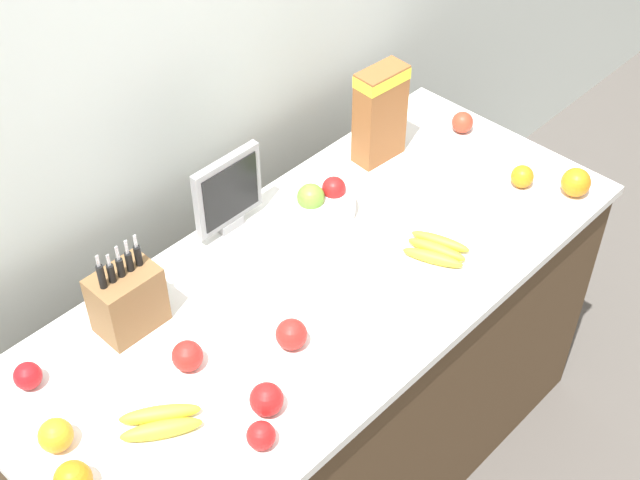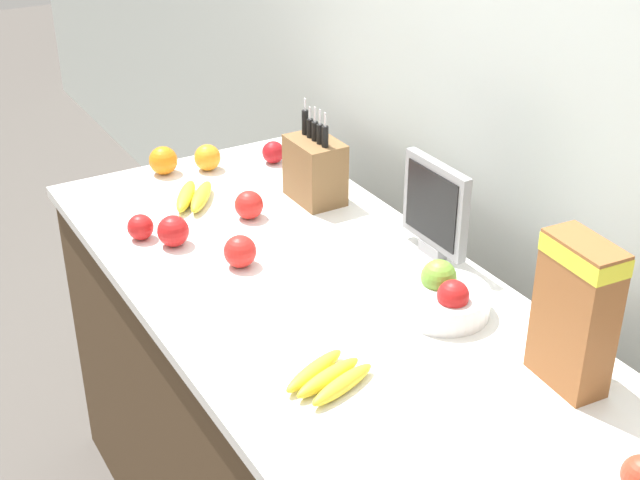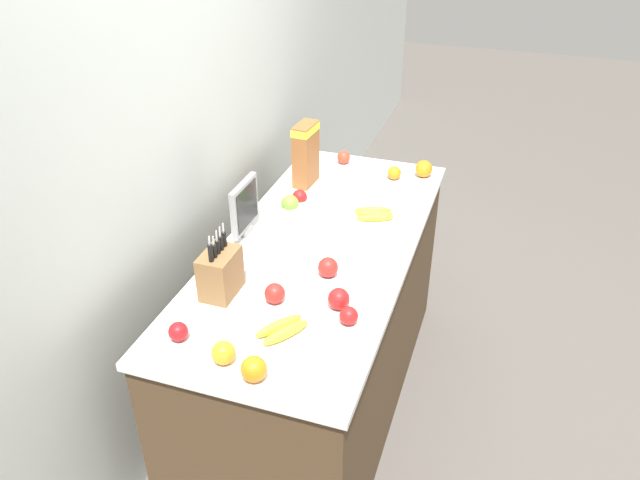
{
  "view_description": "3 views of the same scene",
  "coord_description": "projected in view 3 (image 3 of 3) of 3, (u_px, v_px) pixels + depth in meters",
  "views": [
    {
      "loc": [
        -1.21,
        -1.15,
        2.6
      ],
      "look_at": [
        0.05,
        0.05,
        0.99
      ],
      "focal_mm": 50.0,
      "sensor_mm": 36.0,
      "label": 1
    },
    {
      "loc": [
        1.48,
        -0.88,
        1.99
      ],
      "look_at": [
        -0.04,
        0.01,
        1.04
      ],
      "focal_mm": 50.0,
      "sensor_mm": 36.0,
      "label": 2
    },
    {
      "loc": [
        -2.11,
        -0.71,
        2.31
      ],
      "look_at": [
        -0.09,
        -0.03,
        1.0
      ],
      "focal_mm": 35.0,
      "sensor_mm": 36.0,
      "label": 3
    }
  ],
  "objects": [
    {
      "name": "knife_block",
      "position": [
        220.0,
        273.0,
        2.28
      ],
      "size": [
        0.17,
        0.11,
        0.28
      ],
      "color": "brown",
      "rests_on": "counter"
    },
    {
      "name": "orange_front_left",
      "position": [
        424.0,
        169.0,
        3.14
      ],
      "size": [
        0.09,
        0.09,
        0.09
      ],
      "primitive_type": "sphere",
      "color": "orange",
      "rests_on": "counter"
    },
    {
      "name": "apple_rear",
      "position": [
        178.0,
        332.0,
        2.08
      ],
      "size": [
        0.07,
        0.07,
        0.07
      ],
      "primitive_type": "sphere",
      "color": "#A31419",
      "rests_on": "counter"
    },
    {
      "name": "apple_leftmost",
      "position": [
        275.0,
        293.0,
        2.26
      ],
      "size": [
        0.08,
        0.08,
        0.08
      ],
      "primitive_type": "sphere",
      "color": "red",
      "rests_on": "counter"
    },
    {
      "name": "apple_near_bananas",
      "position": [
        339.0,
        299.0,
        2.23
      ],
      "size": [
        0.08,
        0.08,
        0.08
      ],
      "primitive_type": "sphere",
      "color": "red",
      "rests_on": "counter"
    },
    {
      "name": "ground_plane",
      "position": [
        320.0,
        399.0,
        3.11
      ],
      "size": [
        14.0,
        14.0,
        0.0
      ],
      "primitive_type": "plane",
      "color": "#514C47"
    },
    {
      "name": "counter",
      "position": [
        320.0,
        328.0,
        2.86
      ],
      "size": [
        1.81,
        0.78,
        0.92
      ],
      "color": "#4C3823",
      "rests_on": "ground_plane"
    },
    {
      "name": "cereal_box",
      "position": [
        306.0,
        152.0,
        3.01
      ],
      "size": [
        0.16,
        0.09,
        0.31
      ],
      "rotation": [
        0.0,
        0.0,
        -0.07
      ],
      "color": "brown",
      "rests_on": "counter"
    },
    {
      "name": "banana_bunch_right",
      "position": [
        374.0,
        214.0,
        2.8
      ],
      "size": [
        0.15,
        0.2,
        0.03
      ],
      "rotation": [
        0.0,
        0.0,
        1.93
      ],
      "color": "yellow",
      "rests_on": "counter"
    },
    {
      "name": "wall_back",
      "position": [
        182.0,
        141.0,
        2.58
      ],
      "size": [
        9.0,
        0.06,
        2.6
      ],
      "color": "silver",
      "rests_on": "ground_plane"
    },
    {
      "name": "apple_by_knife_block",
      "position": [
        328.0,
        267.0,
        2.4
      ],
      "size": [
        0.08,
        0.08,
        0.08
      ],
      "primitive_type": "sphere",
      "color": "red",
      "rests_on": "counter"
    },
    {
      "name": "orange_by_cereal",
      "position": [
        223.0,
        353.0,
        1.98
      ],
      "size": [
        0.08,
        0.08,
        0.08
      ],
      "primitive_type": "sphere",
      "color": "orange",
      "rests_on": "counter"
    },
    {
      "name": "small_monitor",
      "position": [
        245.0,
        207.0,
        2.62
      ],
      "size": [
        0.22,
        0.03,
        0.24
      ],
      "color": "gray",
      "rests_on": "counter"
    },
    {
      "name": "apple_rightmost",
      "position": [
        344.0,
        157.0,
        3.28
      ],
      "size": [
        0.07,
        0.07,
        0.07
      ],
      "primitive_type": "sphere",
      "color": "red",
      "rests_on": "counter"
    },
    {
      "name": "apple_middle",
      "position": [
        349.0,
        316.0,
        2.15
      ],
      "size": [
        0.07,
        0.07,
        0.07
      ],
      "primitive_type": "sphere",
      "color": "red",
      "rests_on": "counter"
    },
    {
      "name": "orange_back_center",
      "position": [
        394.0,
        173.0,
        3.12
      ],
      "size": [
        0.07,
        0.07,
        0.07
      ],
      "primitive_type": "sphere",
      "color": "orange",
      "rests_on": "counter"
    },
    {
      "name": "orange_front_right",
      "position": [
        254.0,
        369.0,
        1.92
      ],
      "size": [
        0.08,
        0.08,
        0.08
      ],
      "primitive_type": "sphere",
      "color": "orange",
      "rests_on": "counter"
    },
    {
      "name": "fruit_bowl",
      "position": [
        294.0,
        207.0,
        2.81
      ],
      "size": [
        0.2,
        0.2,
        0.11
      ],
      "color": "silver",
      "rests_on": "counter"
    },
    {
      "name": "banana_bunch_left",
      "position": [
        282.0,
        329.0,
        2.11
      ],
      "size": [
        0.2,
        0.17,
        0.04
      ],
      "rotation": [
        0.0,
        0.0,
        2.53
      ],
      "color": "yellow",
      "rests_on": "counter"
    }
  ]
}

